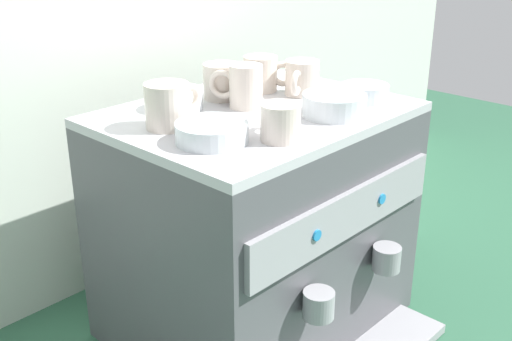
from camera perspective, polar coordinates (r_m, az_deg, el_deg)
name	(u,v)px	position (r m, az deg, el deg)	size (l,w,h in m)	color
ground_plane	(256,319)	(1.46, 0.00, -13.15)	(4.00, 4.00, 0.00)	#28563D
tiled_backsplash_wall	(134,90)	(1.54, -10.91, 7.08)	(2.80, 0.03, 0.90)	silver
espresso_machine	(257,223)	(1.33, 0.13, -4.74)	(0.57, 0.55, 0.49)	#4C4C51
ceramic_cup_0	(301,78)	(1.33, 4.10, 8.25)	(0.10, 0.07, 0.07)	beige
ceramic_cup_1	(169,105)	(1.14, -7.78, 5.82)	(0.12, 0.08, 0.08)	beige
ceramic_cup_2	(262,74)	(1.36, 0.58, 8.67)	(0.09, 0.10, 0.07)	beige
ceramic_cup_3	(243,86)	(1.24, -1.20, 7.55)	(0.07, 0.10, 0.08)	beige
ceramic_cup_4	(223,82)	(1.30, -2.94, 7.96)	(0.08, 0.11, 0.07)	beige
ceramic_cup_5	(280,122)	(1.07, 2.17, 4.40)	(0.08, 0.09, 0.06)	beige
ceramic_bowl_0	(334,105)	(1.21, 7.00, 5.82)	(0.12, 0.12, 0.04)	silver
ceramic_bowl_1	(212,133)	(1.06, -3.98, 3.39)	(0.12, 0.12, 0.03)	silver
ceramic_bowl_2	(178,99)	(1.25, -6.96, 6.35)	(0.09, 0.09, 0.04)	silver
ceramic_bowl_3	(365,93)	(1.31, 9.72, 6.87)	(0.10, 0.10, 0.03)	silver
coffee_grinder	(373,165)	(1.76, 10.43, 0.52)	(0.18, 0.18, 0.42)	#939399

